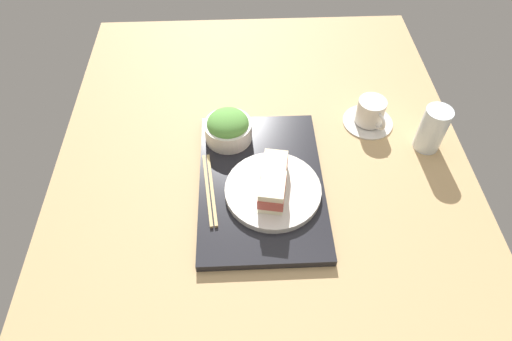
# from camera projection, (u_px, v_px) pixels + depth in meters

# --- Properties ---
(ground_plane) EXTENTS (1.40, 1.00, 0.03)m
(ground_plane) POSITION_uv_depth(u_px,v_px,m) (264.00, 190.00, 1.03)
(ground_plane) COLOR tan
(serving_tray) EXTENTS (0.42, 0.28, 0.02)m
(serving_tray) POSITION_uv_depth(u_px,v_px,m) (261.00, 185.00, 1.01)
(serving_tray) COLOR black
(serving_tray) RESTS_ON ground_plane
(sandwich_plate) EXTENTS (0.21, 0.21, 0.02)m
(sandwich_plate) POSITION_uv_depth(u_px,v_px,m) (273.00, 190.00, 0.97)
(sandwich_plate) COLOR silver
(sandwich_plate) RESTS_ON serving_tray
(sandwich_near) EXTENTS (0.08, 0.07, 0.05)m
(sandwich_near) POSITION_uv_depth(u_px,v_px,m) (275.00, 170.00, 0.97)
(sandwich_near) COLOR beige
(sandwich_near) RESTS_ON sandwich_plate
(sandwich_far) EXTENTS (0.09, 0.07, 0.06)m
(sandwich_far) POSITION_uv_depth(u_px,v_px,m) (272.00, 192.00, 0.92)
(sandwich_far) COLOR #EFE5C1
(sandwich_far) RESTS_ON sandwich_plate
(salad_bowl) EXTENTS (0.12, 0.12, 0.08)m
(salad_bowl) POSITION_uv_depth(u_px,v_px,m) (228.00, 127.00, 1.06)
(salad_bowl) COLOR silver
(salad_bowl) RESTS_ON serving_tray
(chopsticks_pair) EXTENTS (0.20, 0.04, 0.01)m
(chopsticks_pair) POSITION_uv_depth(u_px,v_px,m) (210.00, 189.00, 0.98)
(chopsticks_pair) COLOR tan
(chopsticks_pair) RESTS_ON serving_tray
(coffee_cup) EXTENTS (0.13, 0.13, 0.07)m
(coffee_cup) POSITION_uv_depth(u_px,v_px,m) (370.00, 114.00, 1.12)
(coffee_cup) COLOR silver
(coffee_cup) RESTS_ON ground_plane
(drinking_glass) EXTENTS (0.06, 0.06, 0.12)m
(drinking_glass) POSITION_uv_depth(u_px,v_px,m) (432.00, 129.00, 1.05)
(drinking_glass) COLOR silver
(drinking_glass) RESTS_ON ground_plane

